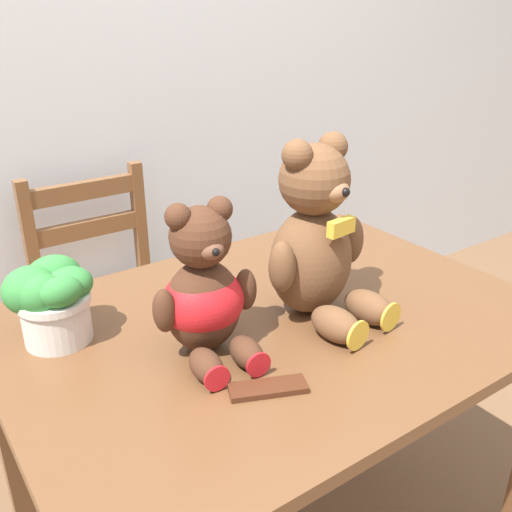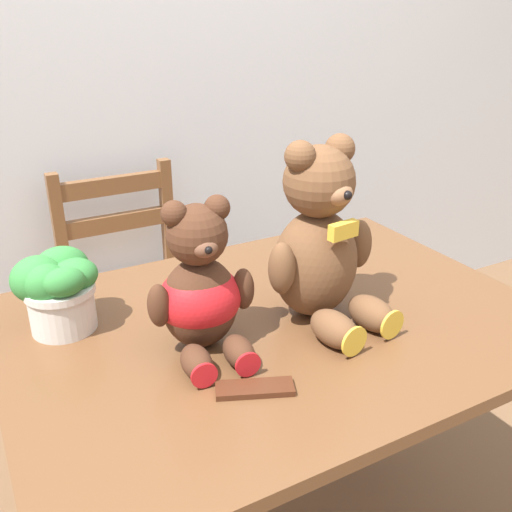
{
  "view_description": "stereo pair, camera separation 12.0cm",
  "coord_description": "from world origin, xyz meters",
  "px_view_note": "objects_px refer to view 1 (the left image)",
  "views": [
    {
      "loc": [
        -0.69,
        -0.47,
        1.42
      ],
      "look_at": [
        -0.06,
        0.42,
        0.93
      ],
      "focal_mm": 40.0,
      "sensor_mm": 36.0,
      "label": 1
    },
    {
      "loc": [
        -0.59,
        -0.54,
        1.42
      ],
      "look_at": [
        -0.06,
        0.42,
        0.93
      ],
      "focal_mm": 40.0,
      "sensor_mm": 36.0,
      "label": 2
    }
  ],
  "objects_px": {
    "teddy_bear_left": "(204,294)",
    "teddy_bear_right": "(316,241)",
    "chocolate_bar": "(268,388)",
    "wooden_chair_behind": "(111,308)",
    "potted_plant": "(51,297)"
  },
  "relations": [
    {
      "from": "teddy_bear_left",
      "to": "chocolate_bar",
      "type": "height_order",
      "value": "teddy_bear_left"
    },
    {
      "from": "wooden_chair_behind",
      "to": "teddy_bear_left",
      "type": "distance_m",
      "value": 0.91
    },
    {
      "from": "teddy_bear_left",
      "to": "teddy_bear_right",
      "type": "bearing_deg",
      "value": -176.12
    },
    {
      "from": "teddy_bear_left",
      "to": "potted_plant",
      "type": "height_order",
      "value": "teddy_bear_left"
    },
    {
      "from": "teddy_bear_left",
      "to": "teddy_bear_right",
      "type": "xyz_separation_m",
      "value": [
        0.29,
        -0.01,
        0.05
      ]
    },
    {
      "from": "wooden_chair_behind",
      "to": "chocolate_bar",
      "type": "relative_size",
      "value": 6.17
    },
    {
      "from": "wooden_chair_behind",
      "to": "potted_plant",
      "type": "xyz_separation_m",
      "value": [
        -0.32,
        -0.58,
        0.4
      ]
    },
    {
      "from": "potted_plant",
      "to": "chocolate_bar",
      "type": "height_order",
      "value": "potted_plant"
    },
    {
      "from": "wooden_chair_behind",
      "to": "teddy_bear_right",
      "type": "height_order",
      "value": "teddy_bear_right"
    },
    {
      "from": "teddy_bear_left",
      "to": "chocolate_bar",
      "type": "relative_size",
      "value": 2.22
    },
    {
      "from": "wooden_chair_behind",
      "to": "teddy_bear_right",
      "type": "xyz_separation_m",
      "value": [
        0.21,
        -0.81,
        0.48
      ]
    },
    {
      "from": "wooden_chair_behind",
      "to": "teddy_bear_left",
      "type": "bearing_deg",
      "value": 84.5
    },
    {
      "from": "wooden_chair_behind",
      "to": "teddy_bear_right",
      "type": "bearing_deg",
      "value": 104.53
    },
    {
      "from": "potted_plant",
      "to": "chocolate_bar",
      "type": "bearing_deg",
      "value": -56.73
    },
    {
      "from": "teddy_bear_left",
      "to": "potted_plant",
      "type": "bearing_deg",
      "value": -36.32
    }
  ]
}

